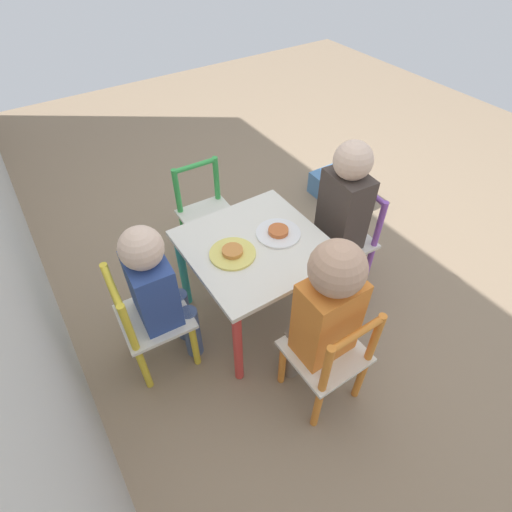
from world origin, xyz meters
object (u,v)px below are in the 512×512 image
at_px(chair_green, 207,217).
at_px(child_front, 341,210).
at_px(chair_orange, 329,358).
at_px(chair_purple, 344,240).
at_px(plate_back, 233,253).
at_px(child_left, 326,310).
at_px(plate_front, 278,233).
at_px(chair_yellow, 150,321).
at_px(child_back, 158,288).
at_px(storage_bin, 340,188).
at_px(kids_table, 256,257).

bearing_deg(chair_green, child_front, -49.84).
bearing_deg(chair_orange, chair_green, -91.14).
height_order(chair_purple, chair_green, same).
bearing_deg(plate_back, child_left, -165.24).
bearing_deg(plate_back, chair_purple, -93.54).
relative_size(chair_purple, plate_front, 2.82).
relative_size(chair_yellow, child_back, 0.74).
relative_size(chair_yellow, plate_front, 2.82).
xyz_separation_m(chair_purple, child_front, (0.00, 0.06, 0.21)).
relative_size(child_back, plate_front, 3.83).
bearing_deg(storage_bin, chair_orange, 135.40).
distance_m(kids_table, child_back, 0.42).
distance_m(kids_table, plate_front, 0.13).
bearing_deg(child_left, plate_back, -75.52).
xyz_separation_m(plate_back, storage_bin, (0.48, -1.05, -0.38)).
xyz_separation_m(child_front, child_left, (-0.39, 0.41, 0.01)).
distance_m(child_back, storage_bin, 1.48).
relative_size(chair_purple, chair_green, 1.00).
xyz_separation_m(chair_yellow, chair_orange, (-0.50, -0.48, 0.00)).
bearing_deg(plate_front, chair_green, 10.86).
distance_m(kids_table, child_front, 0.43).
bearing_deg(kids_table, child_front, -94.34).
height_order(chair_yellow, child_back, child_back).
bearing_deg(storage_bin, child_left, 133.57).
bearing_deg(plate_front, kids_table, 90.00).
xyz_separation_m(chair_yellow, storage_bin, (0.45, -1.42, -0.18)).
height_order(kids_table, child_back, child_back).
bearing_deg(child_back, chair_yellow, 90.00).
height_order(kids_table, storage_bin, kids_table).
relative_size(chair_yellow, plate_back, 2.86).
relative_size(kids_table, plate_back, 2.99).
relative_size(chair_orange, child_front, 0.67).
relative_size(chair_purple, storage_bin, 1.60).
height_order(kids_table, child_left, child_left).
xyz_separation_m(chair_purple, chair_orange, (-0.44, 0.47, 0.00)).
bearing_deg(child_back, chair_orange, -136.93).
xyz_separation_m(chair_green, plate_back, (-0.48, 0.12, 0.20)).
xyz_separation_m(kids_table, chair_green, (0.48, -0.02, -0.12)).
height_order(kids_table, child_front, child_front).
bearing_deg(chair_yellow, chair_orange, -133.16).
bearing_deg(kids_table, chair_orange, -179.72).
bearing_deg(chair_yellow, chair_purple, -90.47).
distance_m(plate_front, storage_bin, 1.04).
bearing_deg(chair_yellow, child_back, -90.00).
xyz_separation_m(chair_green, storage_bin, (0.00, -0.93, -0.18)).
relative_size(kids_table, chair_purple, 1.05).
relative_size(chair_yellow, chair_orange, 1.00).
height_order(chair_purple, child_back, child_back).
relative_size(plate_back, storage_bin, 0.56).
height_order(kids_table, chair_yellow, chair_yellow).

